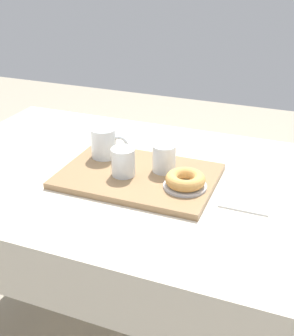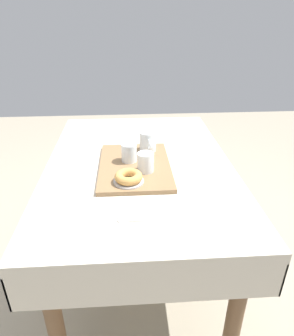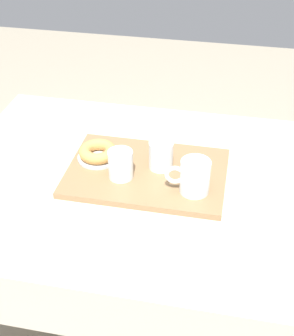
# 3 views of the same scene
# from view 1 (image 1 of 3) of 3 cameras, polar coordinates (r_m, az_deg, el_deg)

# --- Properties ---
(dining_table) EXTENTS (1.27, 0.85, 0.74)m
(dining_table) POSITION_cam_1_polar(r_m,az_deg,el_deg) (1.40, -2.95, -4.09)
(dining_table) COLOR beige
(dining_table) RESTS_ON ground
(serving_tray) EXTENTS (0.46, 0.32, 0.02)m
(serving_tray) POSITION_cam_1_polar(r_m,az_deg,el_deg) (1.31, -1.16, -1.05)
(serving_tray) COLOR olive
(serving_tray) RESTS_ON dining_table
(tea_mug_left) EXTENTS (0.12, 0.08, 0.10)m
(tea_mug_left) POSITION_cam_1_polar(r_m,az_deg,el_deg) (1.40, -5.59, 3.19)
(tea_mug_left) COLOR white
(tea_mug_left) RESTS_ON serving_tray
(water_glass_near) EXTENTS (0.07, 0.07, 0.08)m
(water_glass_near) POSITION_cam_1_polar(r_m,az_deg,el_deg) (1.28, -3.12, 0.70)
(water_glass_near) COLOR white
(water_glass_near) RESTS_ON serving_tray
(water_glass_far) EXTENTS (0.07, 0.07, 0.08)m
(water_glass_far) POSITION_cam_1_polar(r_m,az_deg,el_deg) (1.30, 2.25, 1.20)
(water_glass_far) COLOR white
(water_glass_far) RESTS_ON serving_tray
(donut_plate_left) EXTENTS (0.12, 0.12, 0.01)m
(donut_plate_left) POSITION_cam_1_polar(r_m,az_deg,el_deg) (1.23, 4.99, -2.35)
(donut_plate_left) COLOR silver
(donut_plate_left) RESTS_ON serving_tray
(sugar_donut_left) EXTENTS (0.11, 0.11, 0.03)m
(sugar_donut_left) POSITION_cam_1_polar(r_m,az_deg,el_deg) (1.22, 5.03, -1.49)
(sugar_donut_left) COLOR tan
(sugar_donut_left) RESTS_ON donut_plate_left
(paper_napkin) EXTENTS (0.14, 0.11, 0.01)m
(paper_napkin) POSITION_cam_1_polar(r_m,az_deg,el_deg) (1.23, 12.86, -4.24)
(paper_napkin) COLOR white
(paper_napkin) RESTS_ON dining_table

